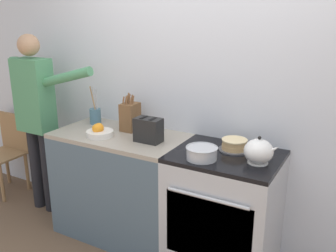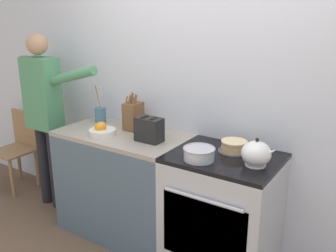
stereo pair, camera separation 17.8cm
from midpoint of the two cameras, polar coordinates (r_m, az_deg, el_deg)
The scene contains 12 objects.
wall_back at distance 2.95m, azimuth 8.51°, elevation 5.40°, with size 8.00×0.04×2.60m.
counter_cabinet at distance 3.29m, azimuth -5.15°, elevation -8.73°, with size 1.10×0.61×0.92m.
stove_range at distance 2.87m, azimuth 10.02°, elevation -13.10°, with size 0.76×0.64×0.92m.
layer_cake at distance 2.74m, azimuth 11.87°, elevation -3.12°, with size 0.23×0.23×0.08m.
tea_kettle at distance 2.53m, azimuth 15.32°, elevation -4.12°, with size 0.24×0.20×0.19m.
mixing_bowl at distance 2.56m, azimuth 6.75°, elevation -4.24°, with size 0.22×0.22×0.09m.
knife_block at distance 3.17m, azimuth -3.71°, elevation 1.53°, with size 0.12×0.16×0.31m.
utensil_crock at distance 3.42m, azimuth -8.79°, elevation 1.83°, with size 0.10×0.10×0.34m.
fruit_bowl at distance 3.08m, azimuth -8.42°, elevation -0.70°, with size 0.22×0.22×0.11m.
toaster at distance 2.88m, azimuth -1.13°, elevation -0.56°, with size 0.22×0.13×0.19m.
person_baker at distance 3.70m, azimuth -17.06°, elevation 2.77°, with size 0.95×0.20×1.70m.
dining_chair at distance 4.40m, azimuth -20.62°, elevation -2.61°, with size 0.40×0.40×0.84m.
Camera 2 is at (1.27, -1.96, 1.90)m, focal length 40.00 mm.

